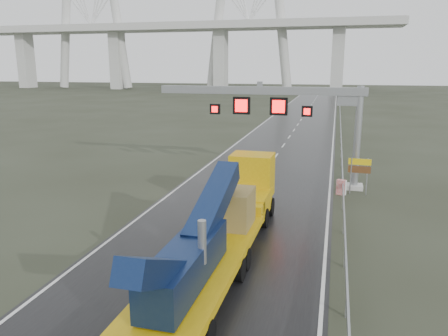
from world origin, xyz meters
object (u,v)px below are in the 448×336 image
(striped_barrier, at_px, (341,187))
(heavy_haul_truck, at_px, (223,223))
(sign_gantry, at_px, (289,108))
(exit_sign_pair, at_px, (359,169))

(striped_barrier, bearing_deg, heavy_haul_truck, -96.26)
(sign_gantry, xyz_separation_m, exit_sign_pair, (5.00, -1.38, -3.85))
(sign_gantry, xyz_separation_m, heavy_haul_truck, (-1.35, -13.44, -3.95))
(sign_gantry, relative_size, exit_sign_pair, 5.92)
(heavy_haul_truck, bearing_deg, exit_sign_pair, 62.86)
(heavy_haul_truck, xyz_separation_m, exit_sign_pair, (6.35, 12.06, 0.10))
(sign_gantry, height_order, striped_barrier, sign_gantry)
(sign_gantry, height_order, exit_sign_pair, sign_gantry)
(heavy_haul_truck, xyz_separation_m, striped_barrier, (5.25, 11.71, -1.15))
(exit_sign_pair, xyz_separation_m, striped_barrier, (-1.10, -0.35, -1.25))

